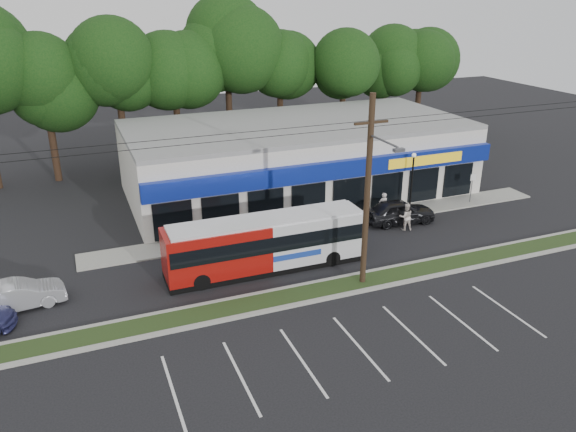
{
  "coord_description": "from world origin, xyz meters",
  "views": [
    {
      "loc": [
        -10.38,
        -21.86,
        14.47
      ],
      "look_at": [
        0.36,
        5.0,
        2.72
      ],
      "focal_mm": 35.0,
      "sensor_mm": 36.0,
      "label": 1
    }
  ],
  "objects_px": {
    "car_dark": "(399,211)",
    "pedestrian_b": "(406,217)",
    "metrobus": "(266,242)",
    "lamp_post": "(412,175)",
    "car_silver": "(18,295)",
    "pedestrian_a": "(383,206)",
    "utility_pole": "(365,187)",
    "sign_post": "(472,183)"
  },
  "relations": [
    {
      "from": "lamp_post",
      "to": "pedestrian_a",
      "type": "height_order",
      "value": "lamp_post"
    },
    {
      "from": "car_dark",
      "to": "pedestrian_b",
      "type": "height_order",
      "value": "pedestrian_b"
    },
    {
      "from": "sign_post",
      "to": "metrobus",
      "type": "height_order",
      "value": "metrobus"
    },
    {
      "from": "utility_pole",
      "to": "lamp_post",
      "type": "bearing_deg",
      "value": 43.95
    },
    {
      "from": "sign_post",
      "to": "pedestrian_b",
      "type": "bearing_deg",
      "value": -161.54
    },
    {
      "from": "utility_pole",
      "to": "car_dark",
      "type": "bearing_deg",
      "value": 45.18
    },
    {
      "from": "car_dark",
      "to": "pedestrian_b",
      "type": "relative_size",
      "value": 2.61
    },
    {
      "from": "car_dark",
      "to": "pedestrian_b",
      "type": "xyz_separation_m",
      "value": [
        -0.27,
        -1.16,
        0.1
      ]
    },
    {
      "from": "utility_pole",
      "to": "car_silver",
      "type": "distance_m",
      "value": 17.68
    },
    {
      "from": "sign_post",
      "to": "metrobus",
      "type": "bearing_deg",
      "value": -166.62
    },
    {
      "from": "sign_post",
      "to": "pedestrian_a",
      "type": "xyz_separation_m",
      "value": [
        -7.33,
        -0.07,
        -0.65
      ]
    },
    {
      "from": "lamp_post",
      "to": "car_silver",
      "type": "distance_m",
      "value": 25.08
    },
    {
      "from": "metrobus",
      "to": "pedestrian_a",
      "type": "relative_size",
      "value": 6.17
    },
    {
      "from": "utility_pole",
      "to": "sign_post",
      "type": "distance_m",
      "value": 15.71
    },
    {
      "from": "pedestrian_b",
      "to": "car_silver",
      "type": "bearing_deg",
      "value": 17.37
    },
    {
      "from": "lamp_post",
      "to": "metrobus",
      "type": "bearing_deg",
      "value": -160.48
    },
    {
      "from": "pedestrian_a",
      "to": "utility_pole",
      "type": "bearing_deg",
      "value": 53.37
    },
    {
      "from": "car_silver",
      "to": "lamp_post",
      "type": "bearing_deg",
      "value": -88.57
    },
    {
      "from": "lamp_post",
      "to": "sign_post",
      "type": "bearing_deg",
      "value": -2.58
    },
    {
      "from": "sign_post",
      "to": "car_silver",
      "type": "xyz_separation_m",
      "value": [
        -29.71,
        -3.56,
        -0.85
      ]
    },
    {
      "from": "lamp_post",
      "to": "pedestrian_b",
      "type": "height_order",
      "value": "lamp_post"
    },
    {
      "from": "utility_pole",
      "to": "pedestrian_a",
      "type": "distance_m",
      "value": 10.57
    },
    {
      "from": "lamp_post",
      "to": "metrobus",
      "type": "xyz_separation_m",
      "value": [
        -12.13,
        -4.3,
        -1.08
      ]
    },
    {
      "from": "utility_pole",
      "to": "car_dark",
      "type": "xyz_separation_m",
      "value": [
        6.44,
        6.48,
        -4.61
      ]
    },
    {
      "from": "lamp_post",
      "to": "pedestrian_a",
      "type": "xyz_separation_m",
      "value": [
        -2.33,
        -0.3,
        -1.76
      ]
    },
    {
      "from": "pedestrian_a",
      "to": "pedestrian_b",
      "type": "height_order",
      "value": "pedestrian_a"
    },
    {
      "from": "lamp_post",
      "to": "pedestrian_b",
      "type": "distance_m",
      "value": 3.7
    },
    {
      "from": "lamp_post",
      "to": "sign_post",
      "type": "xyz_separation_m",
      "value": [
        5.0,
        -0.23,
        -1.12
      ]
    },
    {
      "from": "lamp_post",
      "to": "car_silver",
      "type": "xyz_separation_m",
      "value": [
        -24.71,
        -3.79,
        -1.97
      ]
    },
    {
      "from": "lamp_post",
      "to": "pedestrian_a",
      "type": "relative_size",
      "value": 2.34
    },
    {
      "from": "metrobus",
      "to": "car_dark",
      "type": "height_order",
      "value": "metrobus"
    },
    {
      "from": "utility_pole",
      "to": "metrobus",
      "type": "bearing_deg",
      "value": 137.95
    },
    {
      "from": "utility_pole",
      "to": "car_dark",
      "type": "distance_m",
      "value": 10.23
    },
    {
      "from": "metrobus",
      "to": "car_silver",
      "type": "bearing_deg",
      "value": 178.15
    },
    {
      "from": "utility_pole",
      "to": "metrobus",
      "type": "height_order",
      "value": "utility_pole"
    },
    {
      "from": "utility_pole",
      "to": "pedestrian_a",
      "type": "relative_size",
      "value": 27.5
    },
    {
      "from": "sign_post",
      "to": "pedestrian_b",
      "type": "height_order",
      "value": "sign_post"
    },
    {
      "from": "lamp_post",
      "to": "pedestrian_b",
      "type": "bearing_deg",
      "value": -127.98
    },
    {
      "from": "pedestrian_b",
      "to": "car_dark",
      "type": "bearing_deg",
      "value": -88.63
    },
    {
      "from": "lamp_post",
      "to": "utility_pole",
      "type": "bearing_deg",
      "value": -136.05
    },
    {
      "from": "lamp_post",
      "to": "metrobus",
      "type": "height_order",
      "value": "lamp_post"
    },
    {
      "from": "utility_pole",
      "to": "pedestrian_a",
      "type": "height_order",
      "value": "utility_pole"
    }
  ]
}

